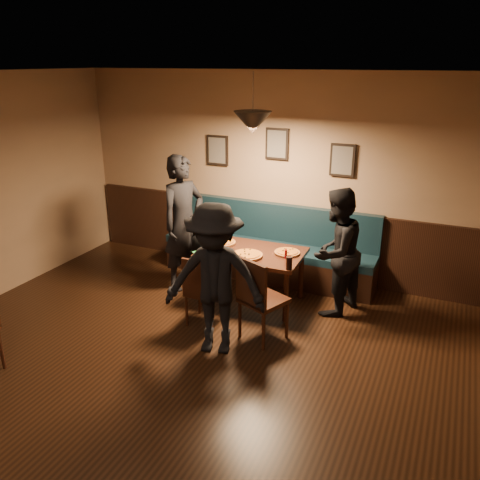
{
  "coord_description": "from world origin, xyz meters",
  "views": [
    {
      "loc": [
        2.28,
        -2.8,
        2.92
      ],
      "look_at": [
        0.08,
        2.07,
        0.95
      ],
      "focal_mm": 36.72,
      "sensor_mm": 36.0,
      "label": 1
    }
  ],
  "objects_px": {
    "booth_bench": "(268,244)",
    "diner_left": "(184,223)",
    "diner_front": "(215,280)",
    "diner_right": "(336,252)",
    "soda_glass": "(289,263)",
    "dining_table": "(251,276)",
    "chair_near_right": "(264,298)",
    "tabasco_bottle": "(286,253)",
    "chair_near_left": "(205,289)"
  },
  "relations": [
    {
      "from": "diner_left",
      "to": "chair_near_right",
      "type": "bearing_deg",
      "value": -98.94
    },
    {
      "from": "chair_near_left",
      "to": "diner_right",
      "type": "height_order",
      "value": "diner_right"
    },
    {
      "from": "diner_right",
      "to": "booth_bench",
      "type": "bearing_deg",
      "value": -99.85
    },
    {
      "from": "booth_bench",
      "to": "chair_near_left",
      "type": "relative_size",
      "value": 3.52
    },
    {
      "from": "diner_left",
      "to": "tabasco_bottle",
      "type": "xyz_separation_m",
      "value": [
        1.46,
        -0.1,
        -0.15
      ]
    },
    {
      "from": "dining_table",
      "to": "chair_near_right",
      "type": "xyz_separation_m",
      "value": [
        0.47,
        -0.75,
        0.14
      ]
    },
    {
      "from": "tabasco_bottle",
      "to": "diner_front",
      "type": "bearing_deg",
      "value": -108.04
    },
    {
      "from": "chair_near_left",
      "to": "tabasco_bottle",
      "type": "height_order",
      "value": "chair_near_left"
    },
    {
      "from": "booth_bench",
      "to": "soda_glass",
      "type": "bearing_deg",
      "value": -58.46
    },
    {
      "from": "diner_left",
      "to": "diner_right",
      "type": "height_order",
      "value": "diner_left"
    },
    {
      "from": "chair_near_right",
      "to": "diner_right",
      "type": "height_order",
      "value": "diner_right"
    },
    {
      "from": "dining_table",
      "to": "diner_front",
      "type": "height_order",
      "value": "diner_front"
    },
    {
      "from": "diner_left",
      "to": "diner_front",
      "type": "distance_m",
      "value": 1.65
    },
    {
      "from": "chair_near_left",
      "to": "diner_left",
      "type": "distance_m",
      "value": 1.16
    },
    {
      "from": "booth_bench",
      "to": "soda_glass",
      "type": "relative_size",
      "value": 19.8
    },
    {
      "from": "chair_near_right",
      "to": "diner_right",
      "type": "relative_size",
      "value": 0.63
    },
    {
      "from": "dining_table",
      "to": "chair_near_left",
      "type": "relative_size",
      "value": 1.5
    },
    {
      "from": "booth_bench",
      "to": "chair_near_right",
      "type": "distance_m",
      "value": 1.63
    },
    {
      "from": "diner_left",
      "to": "soda_glass",
      "type": "xyz_separation_m",
      "value": [
        1.6,
        -0.39,
        -0.14
      ]
    },
    {
      "from": "chair_near_right",
      "to": "diner_front",
      "type": "height_order",
      "value": "diner_front"
    },
    {
      "from": "chair_near_right",
      "to": "diner_left",
      "type": "relative_size",
      "value": 0.54
    },
    {
      "from": "chair_near_right",
      "to": "diner_front",
      "type": "relative_size",
      "value": 0.6
    },
    {
      "from": "chair_near_right",
      "to": "diner_left",
      "type": "bearing_deg",
      "value": 173.97
    },
    {
      "from": "dining_table",
      "to": "chair_near_left",
      "type": "xyz_separation_m",
      "value": [
        -0.28,
        -0.72,
        0.08
      ]
    },
    {
      "from": "diner_left",
      "to": "soda_glass",
      "type": "bearing_deg",
      "value": -83.68
    },
    {
      "from": "booth_bench",
      "to": "tabasco_bottle",
      "type": "distance_m",
      "value": 1.03
    },
    {
      "from": "dining_table",
      "to": "soda_glass",
      "type": "height_order",
      "value": "soda_glass"
    },
    {
      "from": "diner_left",
      "to": "diner_right",
      "type": "distance_m",
      "value": 2.02
    },
    {
      "from": "soda_glass",
      "to": "diner_right",
      "type": "bearing_deg",
      "value": 50.5
    },
    {
      "from": "booth_bench",
      "to": "diner_right",
      "type": "relative_size",
      "value": 1.93
    },
    {
      "from": "booth_bench",
      "to": "diner_left",
      "type": "bearing_deg",
      "value": -141.46
    },
    {
      "from": "soda_glass",
      "to": "tabasco_bottle",
      "type": "xyz_separation_m",
      "value": [
        -0.14,
        0.29,
        -0.01
      ]
    },
    {
      "from": "chair_near_left",
      "to": "diner_left",
      "type": "xyz_separation_m",
      "value": [
        -0.72,
        0.78,
        0.47
      ]
    },
    {
      "from": "booth_bench",
      "to": "dining_table",
      "type": "height_order",
      "value": "booth_bench"
    },
    {
      "from": "booth_bench",
      "to": "chair_near_right",
      "type": "relative_size",
      "value": 3.09
    },
    {
      "from": "diner_front",
      "to": "chair_near_left",
      "type": "bearing_deg",
      "value": 115.32
    },
    {
      "from": "chair_near_left",
      "to": "diner_right",
      "type": "xyz_separation_m",
      "value": [
        1.29,
        0.88,
        0.35
      ]
    },
    {
      "from": "diner_right",
      "to": "tabasco_bottle",
      "type": "xyz_separation_m",
      "value": [
        -0.55,
        -0.21,
        -0.03
      ]
    },
    {
      "from": "tabasco_bottle",
      "to": "diner_right",
      "type": "bearing_deg",
      "value": 21.01
    },
    {
      "from": "dining_table",
      "to": "chair_near_right",
      "type": "distance_m",
      "value": 0.9
    },
    {
      "from": "chair_near_left",
      "to": "tabasco_bottle",
      "type": "relative_size",
      "value": 6.35
    },
    {
      "from": "diner_right",
      "to": "soda_glass",
      "type": "height_order",
      "value": "diner_right"
    },
    {
      "from": "booth_bench",
      "to": "tabasco_bottle",
      "type": "bearing_deg",
      "value": -56.6
    },
    {
      "from": "dining_table",
      "to": "diner_right",
      "type": "height_order",
      "value": "diner_right"
    },
    {
      "from": "chair_near_right",
      "to": "chair_near_left",
      "type": "bearing_deg",
      "value": -159.68
    },
    {
      "from": "dining_table",
      "to": "diner_left",
      "type": "relative_size",
      "value": 0.71
    },
    {
      "from": "soda_glass",
      "to": "dining_table",
      "type": "bearing_deg",
      "value": 150.91
    },
    {
      "from": "diner_right",
      "to": "tabasco_bottle",
      "type": "relative_size",
      "value": 11.58
    },
    {
      "from": "chair_near_right",
      "to": "diner_front",
      "type": "bearing_deg",
      "value": -108.04
    },
    {
      "from": "dining_table",
      "to": "chair_near_right",
      "type": "relative_size",
      "value": 1.31
    }
  ]
}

